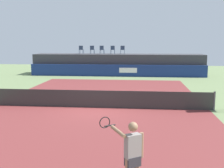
{
  "coord_description": "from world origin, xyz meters",
  "views": [
    {
      "loc": [
        2.3,
        -14.59,
        3.58
      ],
      "look_at": [
        0.65,
        2.0,
        1.0
      ],
      "focal_mm": 44.57,
      "sensor_mm": 36.0,
      "label": 1
    }
  ],
  "objects_px": {
    "tennis_player": "(132,155)",
    "spectator_chair_left": "(92,49)",
    "spectator_chair_far_left": "(81,49)",
    "spectator_chair_right": "(113,49)",
    "spectator_chair_center": "(102,49)",
    "spectator_chair_far_right": "(123,49)",
    "net_post_far": "(214,101)"
  },
  "relations": [
    {
      "from": "net_post_far",
      "to": "spectator_chair_far_left",
      "type": "bearing_deg",
      "value": 124.08
    },
    {
      "from": "spectator_chair_right",
      "to": "tennis_player",
      "type": "relative_size",
      "value": 0.5
    },
    {
      "from": "spectator_chair_far_right",
      "to": "tennis_player",
      "type": "relative_size",
      "value": 0.5
    },
    {
      "from": "spectator_chair_far_left",
      "to": "spectator_chair_left",
      "type": "distance_m",
      "value": 1.2
    },
    {
      "from": "spectator_chair_center",
      "to": "net_post_far",
      "type": "bearing_deg",
      "value": -62.48
    },
    {
      "from": "spectator_chair_far_left",
      "to": "tennis_player",
      "type": "height_order",
      "value": "spectator_chair_far_left"
    },
    {
      "from": "net_post_far",
      "to": "spectator_chair_far_right",
      "type": "bearing_deg",
      "value": 110.46
    },
    {
      "from": "spectator_chair_far_left",
      "to": "spectator_chair_right",
      "type": "bearing_deg",
      "value": 7.33
    },
    {
      "from": "spectator_chair_center",
      "to": "spectator_chair_right",
      "type": "relative_size",
      "value": 1.0
    },
    {
      "from": "spectator_chair_center",
      "to": "net_post_far",
      "type": "xyz_separation_m",
      "value": [
        7.95,
        -15.27,
        -2.19
      ]
    },
    {
      "from": "spectator_chair_right",
      "to": "spectator_chair_left",
      "type": "bearing_deg",
      "value": -178.84
    },
    {
      "from": "net_post_far",
      "to": "tennis_player",
      "type": "distance_m",
      "value": 9.4
    },
    {
      "from": "spectator_chair_right",
      "to": "net_post_far",
      "type": "distance_m",
      "value": 17.06
    },
    {
      "from": "spectator_chair_far_left",
      "to": "spectator_chair_left",
      "type": "bearing_deg",
      "value": 18.85
    },
    {
      "from": "net_post_far",
      "to": "tennis_player",
      "type": "xyz_separation_m",
      "value": [
        -4.05,
        -8.47,
        0.46
      ]
    },
    {
      "from": "net_post_far",
      "to": "spectator_chair_left",
      "type": "bearing_deg",
      "value": 120.35
    },
    {
      "from": "spectator_chair_left",
      "to": "spectator_chair_right",
      "type": "height_order",
      "value": "same"
    },
    {
      "from": "spectator_chair_left",
      "to": "spectator_chair_far_right",
      "type": "relative_size",
      "value": 1.0
    },
    {
      "from": "spectator_chair_right",
      "to": "net_post_far",
      "type": "height_order",
      "value": "spectator_chair_right"
    },
    {
      "from": "spectator_chair_center",
      "to": "net_post_far",
      "type": "height_order",
      "value": "spectator_chair_center"
    },
    {
      "from": "spectator_chair_left",
      "to": "spectator_chair_right",
      "type": "xyz_separation_m",
      "value": [
        2.23,
        0.05,
        0.0
      ]
    },
    {
      "from": "spectator_chair_far_right",
      "to": "spectator_chair_right",
      "type": "bearing_deg",
      "value": 174.27
    },
    {
      "from": "spectator_chair_center",
      "to": "spectator_chair_right",
      "type": "xyz_separation_m",
      "value": [
        1.14,
        0.22,
        0.0
      ]
    },
    {
      "from": "spectator_chair_center",
      "to": "spectator_chair_far_right",
      "type": "height_order",
      "value": "same"
    },
    {
      "from": "spectator_chair_left",
      "to": "spectator_chair_right",
      "type": "relative_size",
      "value": 1.0
    },
    {
      "from": "spectator_chair_far_left",
      "to": "spectator_chair_left",
      "type": "height_order",
      "value": "same"
    },
    {
      "from": "spectator_chair_left",
      "to": "spectator_chair_center",
      "type": "xyz_separation_m",
      "value": [
        1.09,
        -0.18,
        0.0
      ]
    },
    {
      "from": "spectator_chair_right",
      "to": "net_post_far",
      "type": "bearing_deg",
      "value": -66.26
    },
    {
      "from": "spectator_chair_far_left",
      "to": "net_post_far",
      "type": "bearing_deg",
      "value": -55.92
    },
    {
      "from": "spectator_chair_far_right",
      "to": "net_post_far",
      "type": "bearing_deg",
      "value": -69.54
    },
    {
      "from": "tennis_player",
      "to": "spectator_chair_left",
      "type": "bearing_deg",
      "value": 101.8
    },
    {
      "from": "spectator_chair_left",
      "to": "tennis_player",
      "type": "distance_m",
      "value": 24.49
    }
  ]
}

